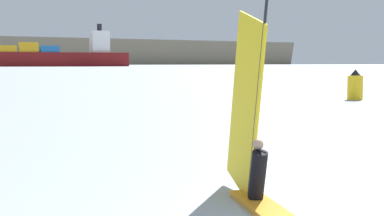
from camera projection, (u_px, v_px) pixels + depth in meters
The scene contains 4 objects.
windsurfer at pixel (253, 146), 11.33m from camera, with size 1.16×3.81×4.34m.
cargo_ship at pixel (12, 56), 430.66m from camera, with size 185.03×43.50×35.05m.
distant_headland at pixel (38, 52), 892.42m from camera, with size 1087.65×227.99×40.05m, color #756B56.
channel_buoy at pixel (355, 86), 43.00m from camera, with size 1.21×1.21×2.41m.
Camera 1 is at (-5.67, -6.27, 2.91)m, focal length 50.98 mm.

